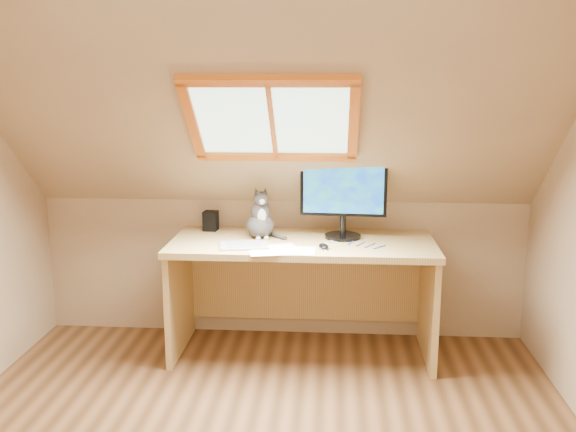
{
  "coord_description": "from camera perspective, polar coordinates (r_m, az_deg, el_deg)",
  "views": [
    {
      "loc": [
        0.37,
        -2.77,
        1.85
      ],
      "look_at": [
        0.1,
        1.0,
        1.05
      ],
      "focal_mm": 40.0,
      "sensor_mm": 36.0,
      "label": 1
    }
  ],
  "objects": [
    {
      "name": "room_shell",
      "position": [
        2.74,
        -3.66,
        3.12
      ],
      "size": [
        3.52,
        3.52,
        2.41
      ],
      "color": "tan",
      "rests_on": "ground"
    },
    {
      "name": "desk",
      "position": [
        4.42,
        1.34,
        -4.93
      ],
      "size": [
        1.76,
        0.77,
        0.8
      ],
      "color": "tan",
      "rests_on": "ground"
    },
    {
      "name": "monitor",
      "position": [
        4.3,
        4.95,
        1.99
      ],
      "size": [
        0.58,
        0.24,
        0.53
      ],
      "color": "black",
      "rests_on": "desk"
    },
    {
      "name": "cat",
      "position": [
        4.35,
        -2.47,
        -0.29
      ],
      "size": [
        0.24,
        0.27,
        0.35
      ],
      "color": "#3C3735",
      "rests_on": "desk"
    },
    {
      "name": "desk_speaker",
      "position": [
        4.59,
        -6.89,
        -0.42
      ],
      "size": [
        0.1,
        0.1,
        0.14
      ],
      "primitive_type": "cube",
      "rotation": [
        0.0,
        0.0,
        -0.09
      ],
      "color": "black",
      "rests_on": "desk"
    },
    {
      "name": "graphics_tablet",
      "position": [
        4.14,
        -3.95,
        -2.63
      ],
      "size": [
        0.34,
        0.27,
        0.01
      ],
      "primitive_type": "cube",
      "rotation": [
        0.0,
        0.0,
        0.19
      ],
      "color": "#B2B2B7",
      "rests_on": "desk"
    },
    {
      "name": "mouse",
      "position": [
        4.08,
        3.18,
        -2.71
      ],
      "size": [
        0.08,
        0.12,
        0.03
      ],
      "primitive_type": "ellipsoid",
      "rotation": [
        0.0,
        0.0,
        0.25
      ],
      "color": "black",
      "rests_on": "desk"
    },
    {
      "name": "papers",
      "position": [
        4.04,
        -1.05,
        -3.01
      ],
      "size": [
        0.35,
        0.3,
        0.01
      ],
      "color": "white",
      "rests_on": "desk"
    },
    {
      "name": "cables",
      "position": [
        4.17,
        5.57,
        -2.6
      ],
      "size": [
        0.51,
        0.26,
        0.01
      ],
      "color": "silver",
      "rests_on": "desk"
    }
  ]
}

